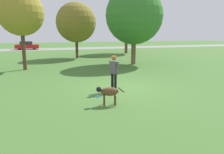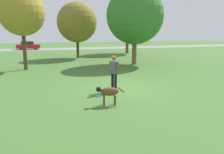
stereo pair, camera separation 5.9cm
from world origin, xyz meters
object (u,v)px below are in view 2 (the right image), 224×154
(dog, at_px, (108,92))
(frisbee, at_px, (98,96))
(person, at_px, (114,70))
(tree_far_right, at_px, (127,17))
(tree_near_right, at_px, (135,16))
(parked_car_red, at_px, (28,46))
(tree_near_left, at_px, (22,13))
(tree_mid_center, at_px, (77,22))

(dog, bearing_deg, frisbee, -72.79)
(person, height_order, tree_far_right, tree_far_right)
(tree_near_right, xyz_separation_m, parked_car_red, (-9.74, 22.80, -3.59))
(tree_far_right, bearing_deg, frisbee, -116.11)
(person, height_order, frisbee, person)
(parked_car_red, bearing_deg, tree_near_left, -87.97)
(tree_mid_center, height_order, parked_car_red, tree_mid_center)
(tree_mid_center, xyz_separation_m, tree_far_right, (7.69, 3.95, 1.00))
(tree_near_right, bearing_deg, tree_mid_center, 120.40)
(tree_near_left, bearing_deg, frisbee, -69.42)
(person, distance_m, dog, 2.25)
(person, bearing_deg, dog, -50.26)
(person, distance_m, parked_car_red, 31.44)
(dog, distance_m, tree_mid_center, 17.38)
(dog, xyz_separation_m, tree_near_right, (5.76, 10.24, 3.75))
(frisbee, height_order, tree_far_right, tree_far_right)
(frisbee, xyz_separation_m, parked_car_red, (-3.89, 31.77, 0.68))
(parked_car_red, bearing_deg, person, -80.36)
(tree_near_right, height_order, parked_car_red, tree_near_right)
(tree_near_left, distance_m, parked_car_red, 23.16)
(tree_near_left, relative_size, parked_car_red, 1.52)
(person, relative_size, tree_far_right, 0.23)
(tree_near_left, relative_size, tree_far_right, 0.79)
(tree_near_right, xyz_separation_m, tree_near_left, (-9.19, -0.08, -0.05))
(person, xyz_separation_m, tree_far_right, (8.59, 18.90, 3.94))
(tree_near_left, bearing_deg, parked_car_red, 91.39)
(person, bearing_deg, parked_car_red, 163.92)
(dog, bearing_deg, tree_far_right, -101.20)
(tree_near_right, height_order, tree_mid_center, tree_near_right)
(tree_mid_center, bearing_deg, parked_car_red, 109.84)
(tree_near_left, distance_m, tree_far_right, 16.83)
(tree_near_left, xyz_separation_m, parked_car_red, (-0.55, 22.88, -3.53))
(person, distance_m, tree_near_right, 10.10)
(frisbee, bearing_deg, tree_mid_center, 83.01)
(dog, xyz_separation_m, parked_car_red, (-3.98, 33.05, 0.16))
(dog, xyz_separation_m, frisbee, (-0.09, 1.28, -0.52))
(tree_far_right, bearing_deg, tree_near_left, -140.37)
(tree_far_right, height_order, parked_car_red, tree_far_right)
(parked_car_red, bearing_deg, tree_near_right, -66.23)
(person, distance_m, tree_mid_center, 15.26)
(dog, bearing_deg, tree_near_right, -106.05)
(tree_mid_center, bearing_deg, frisbee, -96.99)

